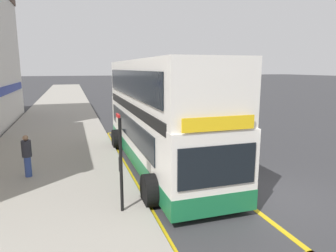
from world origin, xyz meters
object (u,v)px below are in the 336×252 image
object	(u,v)px
bus_stop_sign	(120,155)
parked_car_white_distant	(161,100)
parked_car_black_behind	(151,91)
pedestrian_waiting_near_sign	(27,154)
double_decker_bus	(159,117)

from	to	relation	value
bus_stop_sign	parked_car_white_distant	world-z (taller)	bus_stop_sign
parked_car_black_behind	parked_car_white_distant	world-z (taller)	same
parked_car_black_behind	pedestrian_waiting_near_sign	world-z (taller)	pedestrian_waiting_near_sign
parked_car_black_behind	pedestrian_waiting_near_sign	bearing A→B (deg)	-112.19
pedestrian_waiting_near_sign	bus_stop_sign	bearing A→B (deg)	-52.24
bus_stop_sign	parked_car_black_behind	bearing A→B (deg)	74.10
double_decker_bus	parked_car_black_behind	distance (m)	30.70
bus_stop_sign	pedestrian_waiting_near_sign	distance (m)	4.73
parked_car_black_behind	pedestrian_waiting_near_sign	xyz separation A→B (m)	(-12.52, -30.23, 0.19)
parked_car_white_distant	parked_car_black_behind	bearing A→B (deg)	-101.82
bus_stop_sign	parked_car_black_behind	distance (m)	35.28
parked_car_black_behind	bus_stop_sign	bearing A→B (deg)	-105.59
bus_stop_sign	pedestrian_waiting_near_sign	size ratio (longest dim) A/B	1.73
pedestrian_waiting_near_sign	double_decker_bus	bearing A→B (deg)	4.98
bus_stop_sign	parked_car_white_distant	size ratio (longest dim) A/B	0.65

